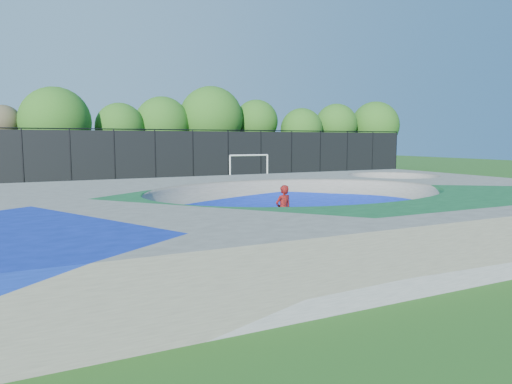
% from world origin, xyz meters
% --- Properties ---
extents(ground, '(120.00, 120.00, 0.00)m').
position_xyz_m(ground, '(0.00, 0.00, 0.00)').
color(ground, '#215417').
rests_on(ground, ground).
extents(skate_deck, '(22.00, 14.00, 1.50)m').
position_xyz_m(skate_deck, '(0.00, 0.00, 0.75)').
color(skate_deck, gray).
rests_on(skate_deck, ground).
extents(skater, '(0.67, 0.48, 1.70)m').
position_xyz_m(skater, '(-0.78, -0.25, 0.85)').
color(skater, red).
rests_on(skater, ground).
extents(skateboard, '(0.80, 0.28, 0.05)m').
position_xyz_m(skateboard, '(-0.78, -0.25, 0.03)').
color(skateboard, black).
rests_on(skateboard, ground).
extents(soccer_goal, '(3.22, 0.12, 2.13)m').
position_xyz_m(soccer_goal, '(6.22, 17.43, 1.48)').
color(soccer_goal, white).
rests_on(soccer_goal, ground).
extents(fence, '(48.09, 0.09, 4.04)m').
position_xyz_m(fence, '(0.00, 21.00, 2.10)').
color(fence, black).
rests_on(fence, ground).
extents(treeline, '(52.66, 7.28, 8.54)m').
position_xyz_m(treeline, '(0.22, 25.97, 4.87)').
color(treeline, '#412A20').
rests_on(treeline, ground).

